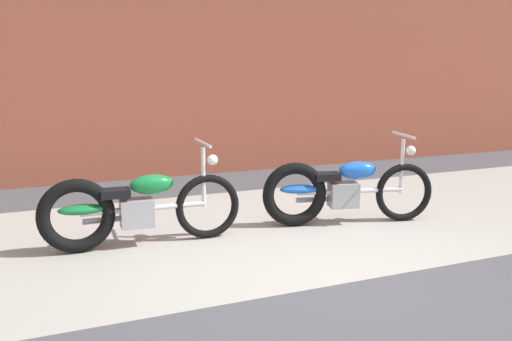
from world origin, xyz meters
TOP-DOWN VIEW (x-y plane):
  - ground_plane at (0.00, 0.00)m, footprint 80.00×80.00m
  - sidewalk_slab at (0.00, 1.75)m, footprint 36.00×3.50m
  - motorcycle_green at (-1.53, 1.64)m, footprint 2.01×0.58m
  - motorcycle_blue at (0.79, 1.54)m, footprint 1.97×0.74m

SIDE VIEW (x-z plane):
  - ground_plane at x=0.00m, z-range 0.00..0.00m
  - sidewalk_slab at x=0.00m, z-range 0.00..0.01m
  - motorcycle_green at x=-1.53m, z-range -0.12..0.91m
  - motorcycle_blue at x=0.79m, z-range -0.12..0.91m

